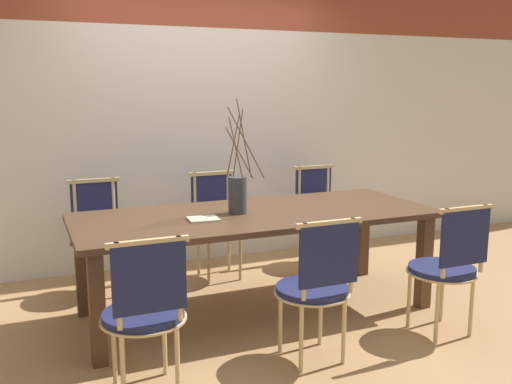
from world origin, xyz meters
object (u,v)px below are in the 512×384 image
at_px(chair_far_center, 320,211).
at_px(chair_near_center, 447,264).
at_px(dining_table, 256,224).
at_px(book_stack, 203,219).
at_px(vase_centerpiece, 238,193).

bearing_deg(chair_far_center, chair_near_center, 89.33).
xyz_separation_m(dining_table, chair_far_center, (1.02, 0.87, -0.17)).
xyz_separation_m(chair_near_center, book_stack, (-1.42, 0.79, 0.26)).
distance_m(dining_table, vase_centerpiece, 0.27).
relative_size(chair_far_center, vase_centerpiece, 1.12).
bearing_deg(chair_near_center, dining_table, 138.81).
xyz_separation_m(dining_table, book_stack, (-0.42, -0.08, 0.09)).
xyz_separation_m(chair_far_center, book_stack, (-1.44, -0.95, 0.26)).
relative_size(chair_near_center, book_stack, 4.23).
bearing_deg(dining_table, vase_centerpiece, 165.86).
relative_size(chair_near_center, chair_far_center, 1.00).
xyz_separation_m(chair_near_center, vase_centerpiece, (-1.12, 0.90, 0.40)).
bearing_deg(book_stack, chair_far_center, 33.48).
distance_m(dining_table, chair_far_center, 1.35).
relative_size(dining_table, chair_far_center, 2.85).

